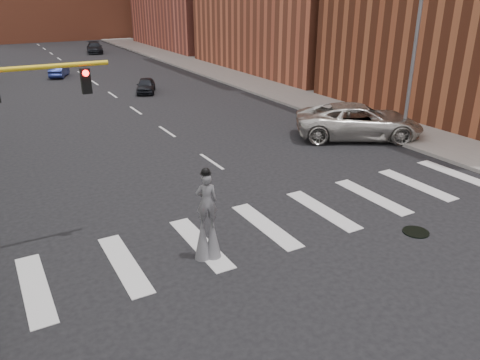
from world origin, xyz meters
The scene contains 9 objects.
ground_plane centered at (0.00, 0.00, 0.00)m, with size 160.00×160.00×0.00m, color black.
sidewalk_right centered at (12.50, 25.00, 0.09)m, with size 5.00×90.00×0.18m, color gray.
manhole centered at (3.00, -2.00, 0.02)m, with size 0.90×0.90×0.04m, color black.
streetlight centered at (10.90, 6.00, 4.90)m, with size 2.05×0.20×9.00m.
stilt_performer centered at (-4.00, 0.09, 1.20)m, with size 0.82×0.62×3.02m.
suv_crossing centered at (9.00, 7.49, 0.97)m, with size 3.21×6.96×1.94m, color beige.
car_near centered at (2.66, 25.51, 0.59)m, with size 1.39×3.46×1.18m, color black.
car_mid centered at (-2.20, 36.72, 0.58)m, with size 1.23×3.54×1.17m, color navy.
car_far centered at (5.19, 53.63, 0.69)m, with size 1.93×4.74×1.38m, color black.
Camera 1 is at (-9.38, -11.50, 7.84)m, focal length 35.00 mm.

